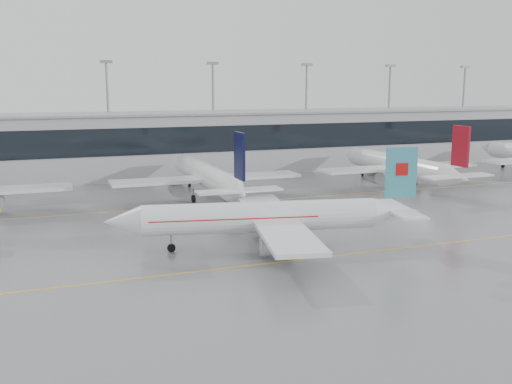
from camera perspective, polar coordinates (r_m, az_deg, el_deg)
name	(u,v)px	position (r m, az deg, el deg)	size (l,w,h in m)	color
ground	(297,260)	(58.77, 4.11, -6.81)	(320.00, 320.00, 0.00)	slate
taxi_line_main	(297,260)	(58.77, 4.11, -6.81)	(120.00, 0.25, 0.01)	gold
taxi_line_north	(214,204)	(86.10, -4.17, -1.22)	(120.00, 0.25, 0.01)	gold
terminal	(169,144)	(115.96, -8.66, 4.72)	(180.00, 15.00, 12.00)	#A2A2A6
terminal_glass	(177,140)	(108.47, -7.86, 5.15)	(180.00, 0.20, 5.00)	black
terminal_roof	(168,113)	(115.51, -8.75, 7.79)	(182.00, 16.00, 0.40)	gray
light_masts	(162,106)	(121.34, -9.35, 8.44)	(156.40, 1.00, 22.60)	gray
air_canada_jet	(272,217)	(62.25, 1.65, -2.53)	(34.98, 27.98, 10.88)	white
parked_jet_c	(208,176)	(88.93, -4.87, 1.58)	(29.64, 36.96, 11.72)	white
parked_jet_d	(399,166)	(103.78, 14.10, 2.58)	(29.64, 36.96, 11.72)	white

